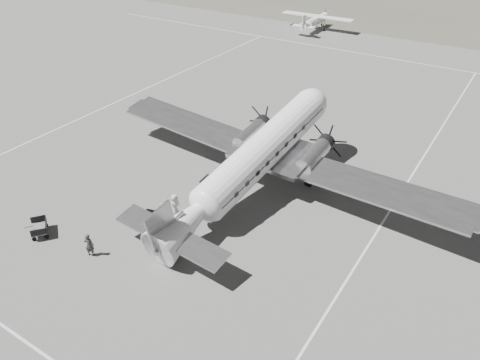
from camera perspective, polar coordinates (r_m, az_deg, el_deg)
name	(u,v)px	position (r m, az deg, el deg)	size (l,w,h in m)	color
ground	(194,203)	(33.37, -5.59, -2.84)	(260.00, 260.00, 0.00)	slate
taxi_line_near	(23,340)	(26.78, -24.94, -17.26)	(60.00, 0.15, 0.01)	silver
taxi_line_right	(356,266)	(29.00, 13.92, -10.12)	(0.15, 80.00, 0.01)	silver
taxi_line_left	(115,103)	(50.85, -15.05, 9.07)	(0.15, 60.00, 0.01)	silver
taxi_line_horizon	(378,56)	(66.38, 16.50, 14.25)	(90.00, 0.15, 0.01)	silver
dc3_airliner	(255,160)	(32.84, 1.88, 2.43)	(29.22, 20.28, 5.57)	#BDBDC0
light_plane_left	(315,22)	(77.22, 9.17, 18.47)	(11.58, 9.40, 2.40)	white
baggage_cart_near	(155,220)	(31.38, -10.36, -4.82)	(1.62, 1.15, 0.92)	slate
baggage_cart_far	(39,228)	(32.82, -23.28, -5.43)	(1.62, 1.14, 0.92)	slate
ground_crew	(89,245)	(29.79, -17.91, -7.55)	(0.58, 0.38, 1.59)	#323232
ramp_agent	(163,213)	(31.24, -9.36, -4.04)	(0.81, 0.63, 1.66)	silver
passenger	(175,205)	(31.85, -7.94, -3.08)	(0.83, 0.54, 1.69)	silver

